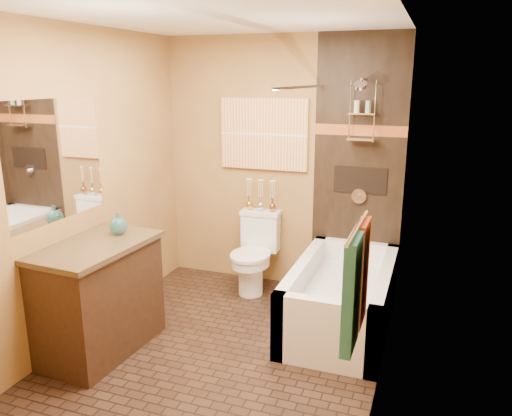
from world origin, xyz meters
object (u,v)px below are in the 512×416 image
at_px(bathtub, 342,302).
at_px(toilet, 255,252).
at_px(sunset_painting, 264,134).
at_px(vanity, 97,297).

xyz_separation_m(bathtub, toilet, (-0.97, 0.46, 0.18)).
xyz_separation_m(sunset_painting, vanity, (-0.76, -1.75, -1.11)).
relative_size(bathtub, toilet, 1.91).
relative_size(sunset_painting, vanity, 0.87).
bearing_deg(toilet, vanity, -120.16).
relative_size(sunset_painting, bathtub, 0.60).
bearing_deg(bathtub, toilet, 154.38).
height_order(sunset_painting, toilet, sunset_painting).
xyz_separation_m(sunset_painting, bathtub, (0.97, -0.73, -1.33)).
bearing_deg(toilet, bathtub, -28.85).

